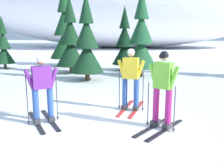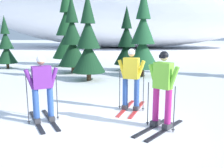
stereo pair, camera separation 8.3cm
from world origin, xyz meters
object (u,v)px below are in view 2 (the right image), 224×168
Objects in this scene: skier_yellow_jacket at (131,78)px; pine_tree_right at (143,40)px; pine_tree_far_left at (6,47)px; skier_lime_jacket at (162,89)px; pine_tree_center_right at (126,44)px; skier_purple_jacket at (42,88)px; pine_tree_center_left at (72,41)px; pine_tree_center at (88,45)px; pine_tree_left at (67,32)px.

pine_tree_right is (0.36, 5.76, 0.89)m from skier_yellow_jacket.
pine_tree_right reaches higher than pine_tree_far_left.
skier_lime_jacket is 9.07m from pine_tree_center_right.
skier_yellow_jacket is 0.41× the size of pine_tree_right.
skier_purple_jacket is 2.92m from skier_lime_jacket.
pine_tree_center_left is at bearing 99.46° from skier_purple_jacket.
pine_tree_center_right reaches higher than skier_lime_jacket.
pine_tree_center_right is (-1.33, 8.95, 0.59)m from skier_lime_jacket.
pine_tree_right is at bearing -13.28° from pine_tree_far_left.
pine_tree_center reaches higher than skier_purple_jacket.
pine_tree_center_right reaches higher than skier_purple_jacket.
pine_tree_left reaches higher than pine_tree_center_left.
skier_yellow_jacket is 7.28m from pine_tree_center_left.
skier_lime_jacket is 12.60m from pine_tree_far_left.
pine_tree_center_left reaches higher than pine_tree_center.
pine_tree_center is (0.02, 5.61, 0.78)m from skier_purple_jacket.
pine_tree_center is at bearing -29.90° from pine_tree_far_left.
pine_tree_center is (1.29, -2.01, -0.07)m from pine_tree_center_left.
pine_tree_center_left reaches higher than skier_yellow_jacket.
pine_tree_left is (-5.31, 10.60, 1.26)m from skier_lime_jacket.
skier_yellow_jacket is at bearing -61.82° from pine_tree_center_left.
pine_tree_center is (2.41, -4.93, -0.55)m from pine_tree_left.
pine_tree_left reaches higher than skier_purple_jacket.
pine_tree_center_right is (1.59, 8.90, 0.66)m from skier_purple_jacket.
pine_tree_left is at bearing 24.17° from pine_tree_far_left.
pine_tree_center_left is 3.13m from pine_tree_center_right.
pine_tree_center_left is at bearing -68.96° from pine_tree_left.
pine_tree_left is 5.51m from pine_tree_center.
skier_lime_jacket is 0.34× the size of pine_tree_left.
skier_purple_jacket is 0.32× the size of pine_tree_left.
pine_tree_center_right is (-0.56, 7.64, 0.61)m from skier_yellow_jacket.
pine_tree_center_left reaches higher than pine_tree_center_right.
skier_yellow_jacket reaches higher than skier_purple_jacket.
pine_tree_far_left is at bearing 150.10° from pine_tree_center.
skier_purple_jacket is 0.39× the size of pine_tree_right.
pine_tree_right is (2.49, 1.40, 0.16)m from pine_tree_center.
skier_purple_jacket is 9.06m from pine_tree_center_right.
skier_yellow_jacket is 0.48× the size of pine_tree_center_right.
pine_tree_center_left is (-3.42, 6.38, 0.80)m from skier_yellow_jacket.
skier_purple_jacket is 0.53× the size of pine_tree_far_left.
pine_tree_far_left is at bearing 166.72° from pine_tree_right.
skier_purple_jacket is at bearing -109.67° from pine_tree_right.
pine_tree_center is at bearing 89.84° from skier_purple_jacket.
skier_purple_jacket is at bearing 178.85° from skier_lime_jacket.
pine_tree_center_right is 0.85× the size of pine_tree_right.
pine_tree_center is 3.64m from pine_tree_center_right.
skier_lime_jacket is 0.46× the size of pine_tree_center.
pine_tree_right is (8.36, -1.97, 0.48)m from pine_tree_far_left.
pine_tree_far_left is 7.44m from pine_tree_center_right.
skier_lime_jacket is at bearing -59.56° from skier_yellow_jacket.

